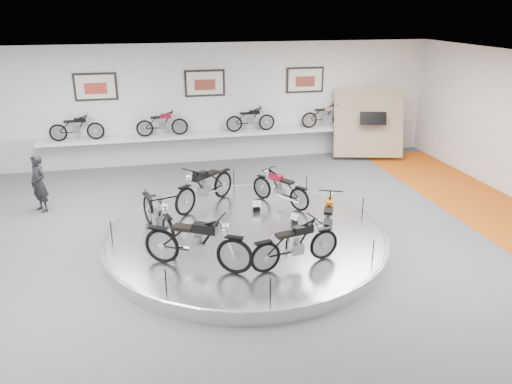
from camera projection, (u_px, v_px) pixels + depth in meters
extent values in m
plane|color=#565659|center=(248.00, 249.00, 11.21)|extent=(16.00, 16.00, 0.00)
plane|color=white|center=(247.00, 67.00, 9.80)|extent=(16.00, 16.00, 0.00)
plane|color=white|center=(205.00, 104.00, 16.89)|extent=(16.00, 0.00, 16.00)
cube|color=#C45309|center=(511.00, 222.00, 12.61)|extent=(2.40, 12.60, 0.01)
cube|color=#BCBCBA|center=(207.00, 145.00, 17.39)|extent=(15.68, 0.04, 1.10)
cylinder|color=silver|center=(246.00, 238.00, 11.43)|extent=(6.40, 6.40, 0.30)
torus|color=#B2B2BA|center=(246.00, 233.00, 11.39)|extent=(6.40, 6.40, 0.10)
cube|color=silver|center=(208.00, 135.00, 16.97)|extent=(11.00, 0.55, 0.10)
cube|color=beige|center=(96.00, 87.00, 15.89)|extent=(1.35, 0.06, 0.88)
cube|color=beige|center=(205.00, 83.00, 16.61)|extent=(1.35, 0.06, 0.88)
cube|color=beige|center=(305.00, 80.00, 17.33)|extent=(1.35, 0.06, 0.88)
cube|color=tan|center=(368.00, 123.00, 17.49)|extent=(2.56, 1.52, 2.30)
imported|color=black|center=(39.00, 183.00, 13.05)|extent=(0.65, 0.67, 1.55)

